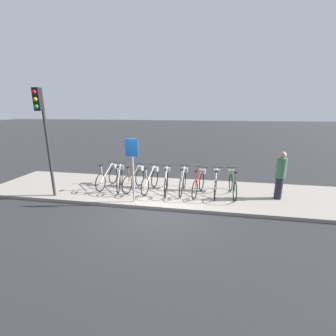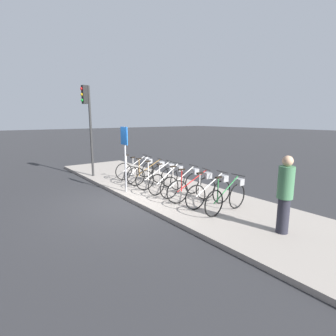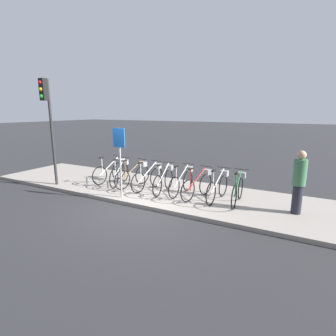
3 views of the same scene
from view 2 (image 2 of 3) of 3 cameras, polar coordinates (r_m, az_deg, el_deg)
name	(u,v)px [view 2 (image 2 of 3)]	position (r m, az deg, el deg)	size (l,w,h in m)	color
ground_plane	(132,203)	(8.44, -7.90, -7.58)	(120.00, 120.00, 0.00)	#2D2D30
sidewalk	(172,193)	(9.29, 0.94, -5.37)	(14.56, 3.27, 0.12)	#9E9389
parked_bicycle_0	(137,168)	(11.17, -6.84, 0.05)	(0.46, 1.71, 1.05)	black
parked_bicycle_1	(141,170)	(10.64, -5.85, -0.47)	(0.59, 1.67, 1.05)	black
parked_bicycle_2	(150,173)	(10.13, -3.87, -1.01)	(0.53, 1.69, 1.05)	black
parked_bicycle_3	(160,176)	(9.55, -1.85, -1.72)	(0.46, 1.70, 1.05)	black
parked_bicycle_4	(169,179)	(9.03, 0.29, -2.44)	(0.46, 1.71, 1.05)	black
parked_bicycle_5	(184,182)	(8.61, 3.47, -3.12)	(0.46, 1.72, 1.05)	black
parked_bicycle_6	(194,187)	(8.09, 5.79, -4.08)	(0.54, 1.68, 1.05)	black
parked_bicycle_7	(211,191)	(7.71, 9.44, -4.92)	(0.46, 1.71, 1.05)	black
parked_bicycle_8	(228,196)	(7.33, 12.98, -5.89)	(0.46, 1.72, 1.05)	black
pedestrian	(285,193)	(6.28, 24.12, -4.98)	(0.34, 0.34, 1.74)	#23232D
traffic_light	(87,112)	(11.83, -17.14, 11.49)	(0.24, 0.40, 3.87)	#2D2D2D
sign_post	(125,148)	(9.01, -9.41, 4.30)	(0.44, 0.07, 2.24)	#99999E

